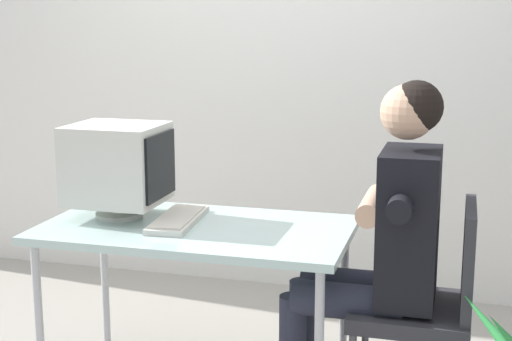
{
  "coord_description": "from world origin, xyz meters",
  "views": [
    {
      "loc": [
        1.05,
        -2.86,
        1.58
      ],
      "look_at": [
        0.26,
        0.0,
        0.98
      ],
      "focal_mm": 52.81,
      "sensor_mm": 36.0,
      "label": 1
    }
  ],
  "objects_px": {
    "desk": "(196,238)",
    "office_chair": "(429,299)",
    "crt_monitor": "(118,165)",
    "keyboard": "(178,219)",
    "person_seated": "(381,237)"
  },
  "relations": [
    {
      "from": "keyboard",
      "to": "person_seated",
      "type": "height_order",
      "value": "person_seated"
    },
    {
      "from": "crt_monitor",
      "to": "person_seated",
      "type": "xyz_separation_m",
      "value": [
        1.14,
        -0.06,
        -0.22
      ]
    },
    {
      "from": "keyboard",
      "to": "crt_monitor",
      "type": "bearing_deg",
      "value": 175.55
    },
    {
      "from": "desk",
      "to": "crt_monitor",
      "type": "distance_m",
      "value": 0.47
    },
    {
      "from": "desk",
      "to": "keyboard",
      "type": "relative_size",
      "value": 2.87
    },
    {
      "from": "desk",
      "to": "person_seated",
      "type": "relative_size",
      "value": 0.95
    },
    {
      "from": "desk",
      "to": "office_chair",
      "type": "bearing_deg",
      "value": -0.52
    },
    {
      "from": "person_seated",
      "to": "crt_monitor",
      "type": "bearing_deg",
      "value": 177.21
    },
    {
      "from": "desk",
      "to": "office_chair",
      "type": "relative_size",
      "value": 1.45
    },
    {
      "from": "desk",
      "to": "crt_monitor",
      "type": "relative_size",
      "value": 3.17
    },
    {
      "from": "keyboard",
      "to": "office_chair",
      "type": "bearing_deg",
      "value": -1.83
    },
    {
      "from": "crt_monitor",
      "to": "office_chair",
      "type": "distance_m",
      "value": 1.41
    },
    {
      "from": "desk",
      "to": "person_seated",
      "type": "distance_m",
      "value": 0.77
    },
    {
      "from": "keyboard",
      "to": "person_seated",
      "type": "distance_m",
      "value": 0.86
    },
    {
      "from": "office_chair",
      "to": "person_seated",
      "type": "xyz_separation_m",
      "value": [
        -0.19,
        0.0,
        0.24
      ]
    }
  ]
}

